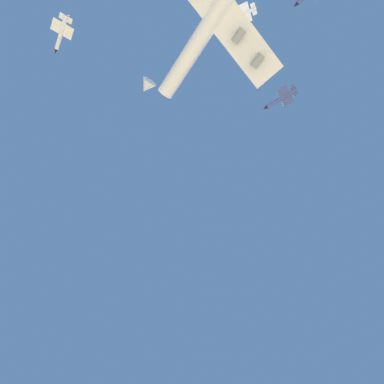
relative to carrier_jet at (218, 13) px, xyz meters
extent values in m
cylinder|color=white|center=(1.24, -0.46, 0.11)|extent=(61.48, 40.70, 6.40)
cone|color=white|center=(35.73, -12.41, 0.11)|extent=(7.43, 7.79, 6.08)
cube|color=white|center=(-0.58, 0.39, -0.82)|extent=(30.61, 59.52, 13.35)
cylinder|color=gray|center=(-7.48, -19.50, -7.58)|extent=(5.83, 5.16, 3.00)
cylinder|color=gray|center=(-3.96, -9.34, -5.28)|extent=(5.83, 5.16, 3.00)
cone|color=black|center=(-29.52, -10.64, 12.58)|extent=(2.36, 2.03, 1.50)
cylinder|color=silver|center=(-11.26, -6.84, 29.63)|extent=(13.01, 1.61, 1.50)
cone|color=black|center=(-3.76, -6.78, 29.63)|extent=(2.01, 1.52, 1.50)
cube|color=silver|center=(-12.76, -6.85, 29.43)|extent=(4.47, 8.04, 0.24)
cube|color=silver|center=(-16.76, -6.89, 31.58)|extent=(2.40, 0.22, 2.60)
cube|color=silver|center=(-16.76, -6.89, 29.83)|extent=(2.04, 4.82, 0.20)
cylinder|color=silver|center=(57.11, 17.69, 3.95)|extent=(11.32, 8.97, 1.50)
cone|color=black|center=(63.12, 13.20, 3.95)|extent=(2.50, 2.40, 1.50)
cube|color=silver|center=(55.91, 18.58, 3.75)|extent=(8.31, 9.04, 0.24)
cube|color=silver|center=(52.70, 20.97, 5.90)|extent=(2.04, 1.59, 2.60)
cube|color=silver|center=(52.70, 20.97, 4.15)|extent=(4.47, 5.04, 0.20)
cylinder|color=#38478C|center=(-13.22, -38.64, -1.39)|extent=(13.06, 3.75, 1.50)
cone|color=black|center=(-5.83, -39.95, -1.39)|extent=(2.23, 1.83, 1.50)
cube|color=#38478C|center=(-14.69, -38.37, -1.59)|extent=(5.73, 8.65, 0.24)
cube|color=#38478C|center=(-18.63, -37.67, 0.56)|extent=(2.40, 0.62, 2.60)
cube|color=#38478C|center=(-18.63, -37.67, -1.19)|extent=(2.81, 5.08, 0.20)
camera|label=1|loc=(6.92, 7.25, -125.19)|focal=27.92mm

